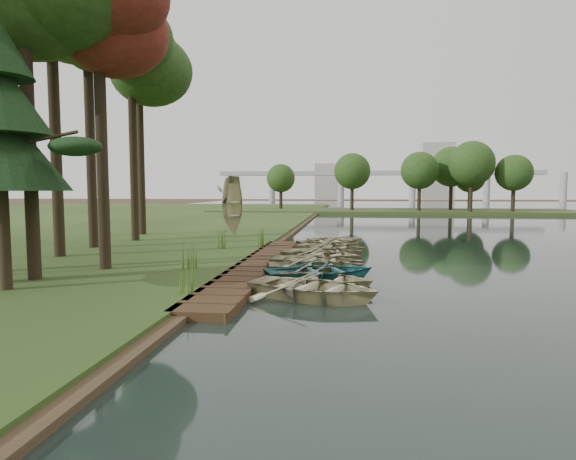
# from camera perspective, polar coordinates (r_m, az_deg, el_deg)

# --- Properties ---
(ground) EXTENTS (300.00, 300.00, 0.00)m
(ground) POSITION_cam_1_polar(r_m,az_deg,el_deg) (19.27, 1.08, -4.84)
(ground) COLOR #3D2F1D
(boardwalk) EXTENTS (1.60, 16.00, 0.30)m
(boardwalk) POSITION_cam_1_polar(r_m,az_deg,el_deg) (19.47, -3.62, -4.30)
(boardwalk) COLOR #372515
(boardwalk) RESTS_ON ground
(peninsula) EXTENTS (50.00, 14.00, 0.45)m
(peninsula) POSITION_cam_1_polar(r_m,az_deg,el_deg) (69.22, 12.08, 2.18)
(peninsula) COLOR #32431D
(peninsula) RESTS_ON ground
(far_trees) EXTENTS (45.60, 5.60, 8.80)m
(far_trees) POSITION_cam_1_polar(r_m,az_deg,el_deg) (69.02, 9.39, 7.36)
(far_trees) COLOR black
(far_trees) RESTS_ON peninsula
(bridge) EXTENTS (95.90, 4.00, 8.60)m
(bridge) POSITION_cam_1_polar(r_m,az_deg,el_deg) (139.33, 11.41, 6.25)
(bridge) COLOR #A5A5A0
(bridge) RESTS_ON ground
(building_a) EXTENTS (10.00, 8.00, 18.00)m
(building_a) POSITION_cam_1_polar(r_m,az_deg,el_deg) (161.45, 17.20, 6.60)
(building_a) COLOR #A5A5A0
(building_a) RESTS_ON ground
(building_b) EXTENTS (8.00, 8.00, 12.00)m
(building_b) POSITION_cam_1_polar(r_m,az_deg,el_deg) (164.07, 4.67, 5.72)
(building_b) COLOR #A5A5A0
(building_b) RESTS_ON ground
(rowboat_0) EXTENTS (4.70, 4.05, 0.82)m
(rowboat_0) POSITION_cam_1_polar(r_m,az_deg,el_deg) (14.06, 3.00, -6.54)
(rowboat_0) COLOR tan
(rowboat_0) RESTS_ON water
(rowboat_1) EXTENTS (4.02, 3.30, 0.73)m
(rowboat_1) POSITION_cam_1_polar(r_m,az_deg,el_deg) (15.62, 3.77, -5.58)
(rowboat_1) COLOR tan
(rowboat_1) RESTS_ON water
(rowboat_2) EXTENTS (4.66, 4.05, 0.81)m
(rowboat_2) POSITION_cam_1_polar(r_m,az_deg,el_deg) (16.81, 3.94, -4.70)
(rowboat_2) COLOR #286C70
(rowboat_2) RESTS_ON water
(rowboat_3) EXTENTS (4.03, 3.18, 0.75)m
(rowboat_3) POSITION_cam_1_polar(r_m,az_deg,el_deg) (18.19, 3.32, -4.06)
(rowboat_3) COLOR tan
(rowboat_3) RESTS_ON water
(rowboat_4) EXTENTS (4.09, 3.17, 0.78)m
(rowboat_4) POSITION_cam_1_polar(r_m,az_deg,el_deg) (19.40, 3.42, -3.47)
(rowboat_4) COLOR tan
(rowboat_4) RESTS_ON water
(rowboat_5) EXTENTS (4.54, 4.01, 0.78)m
(rowboat_5) POSITION_cam_1_polar(r_m,az_deg,el_deg) (21.24, 4.02, -2.75)
(rowboat_5) COLOR tan
(rowboat_5) RESTS_ON water
(rowboat_6) EXTENTS (3.58, 2.65, 0.72)m
(rowboat_6) POSITION_cam_1_polar(r_m,az_deg,el_deg) (22.52, 4.47, -2.41)
(rowboat_6) COLOR tan
(rowboat_6) RESTS_ON water
(rowboat_7) EXTENTS (4.29, 3.64, 0.75)m
(rowboat_7) POSITION_cam_1_polar(r_m,az_deg,el_deg) (24.07, 5.05, -1.91)
(rowboat_7) COLOR tan
(rowboat_7) RESTS_ON water
(rowboat_8) EXTENTS (3.68, 3.21, 0.63)m
(rowboat_8) POSITION_cam_1_polar(r_m,az_deg,el_deg) (25.50, 5.09, -1.67)
(rowboat_8) COLOR tan
(rowboat_8) RESTS_ON water
(rowboat_9) EXTENTS (4.24, 3.68, 0.73)m
(rowboat_9) POSITION_cam_1_polar(r_m,az_deg,el_deg) (26.74, 4.86, -1.26)
(rowboat_9) COLOR tan
(rowboat_9) RESTS_ON water
(rowboat_10) EXTENTS (3.80, 3.14, 0.68)m
(rowboat_10) POSITION_cam_1_polar(r_m,az_deg,el_deg) (28.22, 5.64, -1.00)
(rowboat_10) COLOR tan
(rowboat_10) RESTS_ON water
(stored_rowboat) EXTENTS (4.52, 3.92, 0.78)m
(stored_rowboat) POSITION_cam_1_polar(r_m,az_deg,el_deg) (30.73, -6.49, 0.02)
(stored_rowboat) COLOR tan
(stored_rowboat) RESTS_ON bank
(tree_2) EXTENTS (3.96, 3.96, 10.40)m
(tree_2) POSITION_cam_1_polar(r_m,az_deg,el_deg) (19.78, -21.58, 21.14)
(tree_2) COLOR black
(tree_2) RESTS_ON bank
(tree_4) EXTENTS (4.68, 4.68, 12.23)m
(tree_4) POSITION_cam_1_polar(r_m,az_deg,el_deg) (30.07, -18.12, 18.41)
(tree_4) COLOR black
(tree_4) RESTS_ON bank
(tree_5) EXTENTS (5.06, 5.06, 13.24)m
(tree_5) POSITION_cam_1_polar(r_m,az_deg,el_deg) (27.54, -22.77, 21.42)
(tree_5) COLOR black
(tree_5) RESTS_ON bank
(tree_6) EXTENTS (4.17, 4.17, 12.63)m
(tree_6) POSITION_cam_1_polar(r_m,az_deg,el_deg) (34.01, -17.28, 17.72)
(tree_6) COLOR black
(tree_6) RESTS_ON bank
(reeds_0) EXTENTS (0.60, 0.60, 0.96)m
(reeds_0) POSITION_cam_1_polar(r_m,az_deg,el_deg) (13.89, -12.36, -5.44)
(reeds_0) COLOR #3F661E
(reeds_0) RESTS_ON bank
(reeds_1) EXTENTS (0.60, 0.60, 1.01)m
(reeds_1) POSITION_cam_1_polar(r_m,az_deg,el_deg) (18.32, -11.55, -2.89)
(reeds_1) COLOR #3F661E
(reeds_1) RESTS_ON bank
(reeds_2) EXTENTS (0.60, 0.60, 1.07)m
(reeds_2) POSITION_cam_1_polar(r_m,az_deg,el_deg) (24.23, -7.99, -0.92)
(reeds_2) COLOR #3F661E
(reeds_2) RESTS_ON bank
(reeds_3) EXTENTS (0.60, 0.60, 0.93)m
(reeds_3) POSITION_cam_1_polar(r_m,az_deg,el_deg) (25.08, -3.48, -0.85)
(reeds_3) COLOR #3F661E
(reeds_3) RESTS_ON bank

